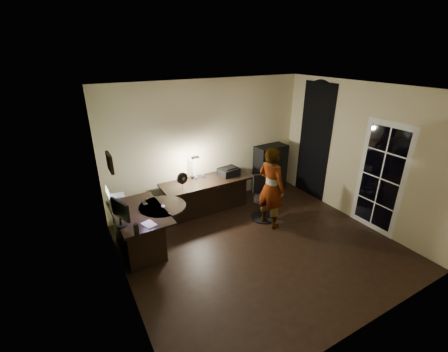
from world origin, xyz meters
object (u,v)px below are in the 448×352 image
office_chair (264,199)px  person (271,188)px  cabinet (270,169)px  desk_right (208,196)px  desk_left (141,231)px  monitor (120,217)px

office_chair → person: (-0.05, -0.25, 0.36)m
cabinet → desk_right: bearing=-176.1°
desk_left → monitor: size_ratio=2.92×
office_chair → person: 0.44m
desk_left → cabinet: size_ratio=1.14×
desk_left → person: size_ratio=0.81×
desk_left → person: 2.48m
desk_right → person: person is taller
monitor → person: bearing=-22.8°
desk_left → cabinet: bearing=12.3°
desk_left → desk_right: 1.72m
desk_left → cabinet: 3.47m
desk_right → office_chair: size_ratio=2.15×
desk_left → office_chair: (2.45, -0.17, 0.07)m
office_chair → cabinet: bearing=66.5°
person → cabinet: bearing=-50.9°
desk_right → office_chair: office_chair is taller
office_chair → person: size_ratio=0.56×
person → monitor: bearing=73.4°
cabinet → monitor: bearing=-165.2°
desk_left → person: bearing=-11.8°
cabinet → office_chair: 1.37m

